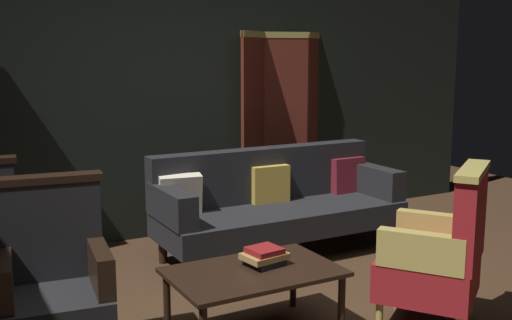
# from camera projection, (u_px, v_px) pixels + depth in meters

# --- Properties ---
(back_wall) EXTENTS (7.20, 0.10, 2.80)m
(back_wall) POSITION_uv_depth(u_px,v_px,m) (170.00, 85.00, 5.68)
(back_wall) COLOR black
(back_wall) RESTS_ON ground_plane
(folding_screen) EXTENTS (1.24, 0.41, 1.90)m
(folding_screen) POSITION_uv_depth(u_px,v_px,m) (286.00, 124.00, 6.24)
(folding_screen) COLOR #5B2319
(folding_screen) RESTS_ON ground_plane
(velvet_couch) EXTENTS (2.12, 0.78, 0.88)m
(velvet_couch) POSITION_uv_depth(u_px,v_px,m) (276.00, 201.00, 5.25)
(velvet_couch) COLOR black
(velvet_couch) RESTS_ON ground_plane
(coffee_table) EXTENTS (1.00, 0.64, 0.42)m
(coffee_table) POSITION_uv_depth(u_px,v_px,m) (254.00, 277.00, 3.67)
(coffee_table) COLOR black
(coffee_table) RESTS_ON ground_plane
(armchair_gilt_accent) EXTENTS (0.80, 0.80, 1.04)m
(armchair_gilt_accent) POSITION_uv_depth(u_px,v_px,m) (440.00, 254.00, 3.73)
(armchair_gilt_accent) COLOR tan
(armchair_gilt_accent) RESTS_ON ground_plane
(armchair_wing_left) EXTENTS (0.65, 0.64, 1.04)m
(armchair_wing_left) POSITION_uv_depth(u_px,v_px,m) (53.00, 282.00, 3.27)
(armchair_wing_left) COLOR black
(armchair_wing_left) RESTS_ON ground_plane
(book_black_cloth) EXTENTS (0.22, 0.22, 0.04)m
(book_black_cloth) POSITION_uv_depth(u_px,v_px,m) (264.00, 262.00, 3.74)
(book_black_cloth) COLOR black
(book_black_cloth) RESTS_ON coffee_table
(book_tan_leather) EXTENTS (0.28, 0.23, 0.04)m
(book_tan_leather) POSITION_uv_depth(u_px,v_px,m) (264.00, 256.00, 3.74)
(book_tan_leather) COLOR #9E7A47
(book_tan_leather) RESTS_ON book_black_cloth
(book_red_leather) EXTENTS (0.21, 0.20, 0.03)m
(book_red_leather) POSITION_uv_depth(u_px,v_px,m) (264.00, 250.00, 3.73)
(book_red_leather) COLOR maroon
(book_red_leather) RESTS_ON book_tan_leather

